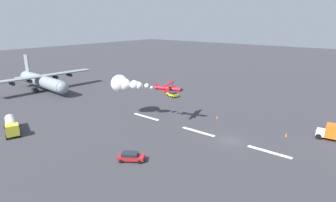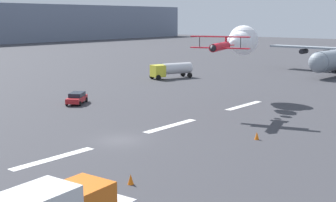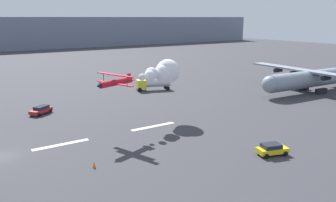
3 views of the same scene
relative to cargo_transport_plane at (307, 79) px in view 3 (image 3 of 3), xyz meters
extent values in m
plane|color=#38383D|center=(-66.83, -2.37, -3.38)|extent=(440.00, 440.00, 0.00)
cube|color=white|center=(-59.22, -2.37, -3.38)|extent=(8.00, 0.90, 0.01)
cube|color=white|center=(-44.00, -2.37, -3.38)|extent=(8.00, 0.90, 0.01)
cylinder|color=gray|center=(1.13, -0.06, -0.18)|extent=(26.63, 5.43, 4.02)
sphere|color=gray|center=(-12.08, 0.65, -0.18)|extent=(3.82, 3.82, 3.82)
cube|color=gray|center=(1.13, -0.06, 1.63)|extent=(5.07, 35.03, 0.40)
cylinder|color=black|center=(1.24, 9.55, 0.73)|extent=(2.46, 1.23, 1.10)
cylinder|color=black|center=(0.96, 4.32, 0.73)|extent=(2.46, 1.23, 1.10)
cylinder|color=black|center=(0.49, -4.40, 0.73)|extent=(2.46, 1.23, 1.10)
cube|color=black|center=(1.99, -2.62, -2.78)|extent=(3.25, 1.17, 1.20)
cube|color=black|center=(2.26, 2.39, -2.78)|extent=(3.25, 1.17, 1.20)
cylinder|color=red|center=(-50.60, -2.79, 4.71)|extent=(6.10, 2.80, 0.93)
cube|color=red|center=(-50.79, -2.85, 4.56)|extent=(2.83, 6.94, 0.12)
cube|color=red|center=(-50.79, -2.85, 5.89)|extent=(2.83, 6.94, 0.12)
cylinder|color=black|center=(-50.01, -5.21, 5.22)|extent=(0.08, 0.08, 1.32)
cylinder|color=black|center=(-51.57, -0.49, 5.22)|extent=(0.08, 0.08, 1.32)
cube|color=red|center=(-47.99, -1.92, 5.16)|extent=(0.70, 0.31, 1.10)
cube|color=red|center=(-47.99, -1.92, 4.76)|extent=(1.20, 2.09, 0.08)
cone|color=black|center=(-53.84, -3.85, 4.71)|extent=(0.91, 0.97, 0.79)
sphere|color=white|center=(-47.04, -1.27, 4.70)|extent=(0.70, 0.70, 0.70)
sphere|color=white|center=(-45.40, -1.39, 4.82)|extent=(1.13, 1.13, 1.13)
sphere|color=white|center=(-43.52, -0.61, 4.73)|extent=(1.88, 1.88, 1.88)
sphere|color=white|center=(-42.77, 0.07, 4.95)|extent=(2.14, 2.14, 2.14)
sphere|color=white|center=(-40.13, 0.68, 4.68)|extent=(3.08, 3.08, 3.08)
sphere|color=white|center=(-38.78, 1.13, 4.93)|extent=(2.67, 2.67, 2.67)
sphere|color=white|center=(-38.81, 1.11, 4.91)|extent=(4.19, 4.19, 4.19)
cube|color=yellow|center=(-31.51, 23.71, -1.78)|extent=(2.87, 2.99, 2.20)
cylinder|color=silver|center=(-27.60, 22.35, -1.53)|extent=(6.43, 3.98, 2.10)
cylinder|color=black|center=(-32.47, 22.77, -2.88)|extent=(1.05, 0.63, 1.00)
cylinder|color=black|center=(-25.88, 20.48, -2.88)|extent=(1.05, 0.63, 1.00)
cylinder|color=black|center=(-31.68, 25.04, -2.88)|extent=(1.05, 0.63, 1.00)
cylinder|color=black|center=(-25.09, 22.75, -2.88)|extent=(1.05, 0.63, 1.00)
cube|color=yellow|center=(-37.43, -21.38, -2.74)|extent=(4.35, 2.88, 0.65)
cube|color=#1E232D|center=(-37.62, -21.32, -2.14)|extent=(2.78, 2.28, 0.55)
cylinder|color=black|center=(-35.83, -20.92, -3.06)|extent=(0.68, 0.40, 0.64)
cylinder|color=black|center=(-38.51, -20.11, -3.06)|extent=(0.68, 0.40, 0.64)
cylinder|color=black|center=(-36.34, -22.64, -3.06)|extent=(0.68, 0.40, 0.64)
cylinder|color=black|center=(-39.03, -21.83, -3.06)|extent=(0.68, 0.40, 0.64)
cube|color=#B21E23|center=(-57.39, 15.62, -2.74)|extent=(4.65, 3.96, 0.65)
cube|color=#1E232D|center=(-57.23, 15.74, -2.14)|extent=(3.11, 2.85, 0.55)
cylinder|color=black|center=(-58.16, 14.01, -3.06)|extent=(0.65, 0.54, 0.64)
cylinder|color=black|center=(-55.61, 15.74, -3.06)|extent=(0.65, 0.54, 0.64)
cylinder|color=black|center=(-59.17, 15.50, -3.06)|extent=(0.65, 0.54, 0.64)
cylinder|color=black|center=(-56.63, 17.23, -3.06)|extent=(0.65, 0.54, 0.64)
cone|color=orange|center=(-58.29, -12.27, -3.01)|extent=(0.44, 0.44, 0.75)
camera|label=1|loc=(-88.85, 44.83, 19.53)|focal=29.80mm
camera|label=2|loc=(-96.64, -33.31, 8.12)|focal=49.58mm
camera|label=3|loc=(-72.40, -49.31, 14.10)|focal=37.32mm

